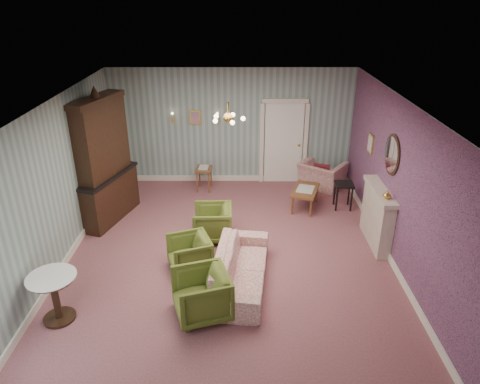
{
  "coord_description": "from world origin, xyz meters",
  "views": [
    {
      "loc": [
        0.19,
        -7.15,
        4.61
      ],
      "look_at": [
        0.2,
        0.4,
        1.1
      ],
      "focal_mm": 33.05,
      "sensor_mm": 36.0,
      "label": 1
    }
  ],
  "objects_px": {
    "olive_chair_a": "(201,293)",
    "fireplace": "(377,216)",
    "coffee_table": "(305,198)",
    "pedestal_table": "(56,298)",
    "olive_chair_b": "(189,252)",
    "olive_chair_c": "(213,221)",
    "sofa_chintz": "(241,263)",
    "wingback_chair": "(322,171)",
    "dresser": "(102,157)",
    "side_table_black": "(343,196)"
  },
  "relations": [
    {
      "from": "olive_chair_a",
      "to": "fireplace",
      "type": "bearing_deg",
      "value": 105.89
    },
    {
      "from": "coffee_table",
      "to": "pedestal_table",
      "type": "distance_m",
      "value": 5.66
    },
    {
      "from": "olive_chair_a",
      "to": "olive_chair_b",
      "type": "height_order",
      "value": "olive_chair_a"
    },
    {
      "from": "olive_chair_b",
      "to": "fireplace",
      "type": "relative_size",
      "value": 0.51
    },
    {
      "from": "olive_chair_c",
      "to": "coffee_table",
      "type": "relative_size",
      "value": 0.82
    },
    {
      "from": "olive_chair_c",
      "to": "sofa_chintz",
      "type": "bearing_deg",
      "value": 19.09
    },
    {
      "from": "olive_chair_b",
      "to": "sofa_chintz",
      "type": "distance_m",
      "value": 0.99
    },
    {
      "from": "wingback_chair",
      "to": "fireplace",
      "type": "xyz_separation_m",
      "value": [
        0.6,
        -2.68,
        0.13
      ]
    },
    {
      "from": "fireplace",
      "to": "coffee_table",
      "type": "xyz_separation_m",
      "value": [
        -1.18,
        1.51,
        -0.34
      ]
    },
    {
      "from": "olive_chair_c",
      "to": "wingback_chair",
      "type": "height_order",
      "value": "wingback_chair"
    },
    {
      "from": "coffee_table",
      "to": "wingback_chair",
      "type": "bearing_deg",
      "value": 63.67
    },
    {
      "from": "dresser",
      "to": "pedestal_table",
      "type": "xyz_separation_m",
      "value": [
        0.09,
        -3.28,
        -1.02
      ]
    },
    {
      "from": "wingback_chair",
      "to": "pedestal_table",
      "type": "xyz_separation_m",
      "value": [
        -4.82,
        -4.92,
        -0.05
      ]
    },
    {
      "from": "dresser",
      "to": "coffee_table",
      "type": "bearing_deg",
      "value": 23.49
    },
    {
      "from": "olive_chair_a",
      "to": "fireplace",
      "type": "height_order",
      "value": "fireplace"
    },
    {
      "from": "olive_chair_b",
      "to": "fireplace",
      "type": "xyz_separation_m",
      "value": [
        3.56,
        0.93,
        0.22
      ]
    },
    {
      "from": "olive_chair_c",
      "to": "coffee_table",
      "type": "distance_m",
      "value": 2.44
    },
    {
      "from": "olive_chair_a",
      "to": "sofa_chintz",
      "type": "distance_m",
      "value": 1.0
    },
    {
      "from": "olive_chair_a",
      "to": "side_table_black",
      "type": "distance_m",
      "value": 4.67
    },
    {
      "from": "olive_chair_a",
      "to": "pedestal_table",
      "type": "xyz_separation_m",
      "value": [
        -2.17,
        -0.1,
        -0.02
      ]
    },
    {
      "from": "dresser",
      "to": "side_table_black",
      "type": "height_order",
      "value": "dresser"
    },
    {
      "from": "olive_chair_c",
      "to": "olive_chair_b",
      "type": "bearing_deg",
      "value": -18.87
    },
    {
      "from": "olive_chair_b",
      "to": "coffee_table",
      "type": "relative_size",
      "value": 0.77
    },
    {
      "from": "wingback_chair",
      "to": "pedestal_table",
      "type": "distance_m",
      "value": 6.89
    },
    {
      "from": "sofa_chintz",
      "to": "olive_chair_a",
      "type": "bearing_deg",
      "value": 149.89
    },
    {
      "from": "olive_chair_b",
      "to": "wingback_chair",
      "type": "bearing_deg",
      "value": 120.58
    },
    {
      "from": "wingback_chair",
      "to": "fireplace",
      "type": "bearing_deg",
      "value": 139.38
    },
    {
      "from": "coffee_table",
      "to": "pedestal_table",
      "type": "height_order",
      "value": "pedestal_table"
    },
    {
      "from": "olive_chair_c",
      "to": "dresser",
      "type": "xyz_separation_m",
      "value": [
        -2.3,
        0.87,
        1.03
      ]
    },
    {
      "from": "olive_chair_a",
      "to": "fireplace",
      "type": "distance_m",
      "value": 3.89
    },
    {
      "from": "dresser",
      "to": "coffee_table",
      "type": "height_order",
      "value": "dresser"
    },
    {
      "from": "sofa_chintz",
      "to": "coffee_table",
      "type": "distance_m",
      "value": 3.21
    },
    {
      "from": "olive_chair_a",
      "to": "side_table_black",
      "type": "height_order",
      "value": "olive_chair_a"
    },
    {
      "from": "wingback_chair",
      "to": "coffee_table",
      "type": "xyz_separation_m",
      "value": [
        -0.58,
        -1.18,
        -0.21
      ]
    },
    {
      "from": "olive_chair_a",
      "to": "coffee_table",
      "type": "bearing_deg",
      "value": 132.95
    },
    {
      "from": "olive_chair_c",
      "to": "side_table_black",
      "type": "bearing_deg",
      "value": 113.64
    },
    {
      "from": "olive_chair_a",
      "to": "olive_chair_b",
      "type": "distance_m",
      "value": 1.25
    },
    {
      "from": "wingback_chair",
      "to": "coffee_table",
      "type": "relative_size",
      "value": 1.1
    },
    {
      "from": "pedestal_table",
      "to": "sofa_chintz",
      "type": "bearing_deg",
      "value": 18.02
    },
    {
      "from": "olive_chair_a",
      "to": "olive_chair_c",
      "type": "height_order",
      "value": "olive_chair_a"
    },
    {
      "from": "side_table_black",
      "to": "fireplace",
      "type": "bearing_deg",
      "value": -78.03
    },
    {
      "from": "side_table_black",
      "to": "pedestal_table",
      "type": "height_order",
      "value": "pedestal_table"
    },
    {
      "from": "pedestal_table",
      "to": "dresser",
      "type": "bearing_deg",
      "value": 91.56
    },
    {
      "from": "coffee_table",
      "to": "side_table_black",
      "type": "height_order",
      "value": "side_table_black"
    },
    {
      "from": "dresser",
      "to": "side_table_black",
      "type": "xyz_separation_m",
      "value": [
        5.19,
        0.46,
        -1.11
      ]
    },
    {
      "from": "dresser",
      "to": "olive_chair_a",
      "type": "bearing_deg",
      "value": -37.21
    },
    {
      "from": "olive_chair_c",
      "to": "pedestal_table",
      "type": "xyz_separation_m",
      "value": [
        -2.21,
        -2.4,
        0.01
      ]
    },
    {
      "from": "sofa_chintz",
      "to": "fireplace",
      "type": "height_order",
      "value": "fireplace"
    },
    {
      "from": "dresser",
      "to": "coffee_table",
      "type": "xyz_separation_m",
      "value": [
        4.33,
        0.47,
        -1.18
      ]
    },
    {
      "from": "fireplace",
      "to": "side_table_black",
      "type": "relative_size",
      "value": 2.27
    }
  ]
}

